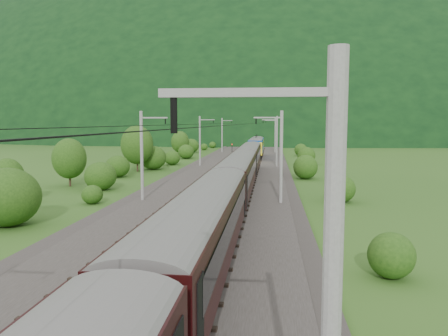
# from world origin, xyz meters

# --- Properties ---
(ground) EXTENTS (600.00, 600.00, 0.00)m
(ground) POSITION_xyz_m (0.00, 0.00, 0.00)
(ground) COLOR #2C551A
(ground) RESTS_ON ground
(railbed) EXTENTS (14.00, 220.00, 0.30)m
(railbed) POSITION_xyz_m (0.00, 10.00, 0.15)
(railbed) COLOR #38332D
(railbed) RESTS_ON ground
(track_left) EXTENTS (2.40, 220.00, 0.27)m
(track_left) POSITION_xyz_m (-2.40, 10.00, 0.37)
(track_left) COLOR brown
(track_left) RESTS_ON railbed
(track_right) EXTENTS (2.40, 220.00, 0.27)m
(track_right) POSITION_xyz_m (2.40, 10.00, 0.37)
(track_right) COLOR brown
(track_right) RESTS_ON railbed
(catenary_left) EXTENTS (2.54, 192.28, 8.00)m
(catenary_left) POSITION_xyz_m (-6.12, 32.00, 4.50)
(catenary_left) COLOR gray
(catenary_left) RESTS_ON railbed
(catenary_right) EXTENTS (2.54, 192.28, 8.00)m
(catenary_right) POSITION_xyz_m (6.12, 32.00, 4.50)
(catenary_right) COLOR gray
(catenary_right) RESTS_ON railbed
(overhead_wires) EXTENTS (4.83, 198.00, 0.03)m
(overhead_wires) POSITION_xyz_m (0.00, 10.00, 7.10)
(overhead_wires) COLOR black
(overhead_wires) RESTS_ON ground
(mountain_main) EXTENTS (504.00, 360.00, 244.00)m
(mountain_main) POSITION_xyz_m (0.00, 260.00, 0.00)
(mountain_main) COLOR black
(mountain_main) RESTS_ON ground
(mountain_ridge) EXTENTS (336.00, 280.00, 132.00)m
(mountain_ridge) POSITION_xyz_m (-120.00, 300.00, 0.00)
(mountain_ridge) COLOR black
(mountain_ridge) RESTS_ON ground
(train) EXTENTS (2.65, 125.71, 4.60)m
(train) POSITION_xyz_m (2.40, -9.42, 3.20)
(train) COLOR black
(train) RESTS_ON ground
(hazard_post_near) EXTENTS (0.16, 0.16, 1.52)m
(hazard_post_near) POSITION_xyz_m (-0.75, 23.96, 1.06)
(hazard_post_near) COLOR red
(hazard_post_near) RESTS_ON railbed
(hazard_post_far) EXTENTS (0.17, 0.17, 1.55)m
(hazard_post_far) POSITION_xyz_m (0.67, 40.14, 1.08)
(hazard_post_far) COLOR red
(hazard_post_far) RESTS_ON railbed
(signal) EXTENTS (0.21, 0.21, 1.93)m
(signal) POSITION_xyz_m (-3.78, 63.39, 1.43)
(signal) COLOR black
(signal) RESTS_ON railbed
(vegetation_left) EXTENTS (12.00, 145.49, 6.85)m
(vegetation_left) POSITION_xyz_m (-14.32, 12.94, 2.55)
(vegetation_left) COLOR #1E4512
(vegetation_left) RESTS_ON ground
(vegetation_right) EXTENTS (4.84, 99.64, 2.81)m
(vegetation_right) POSITION_xyz_m (10.82, 16.53, 1.26)
(vegetation_right) COLOR #1E4512
(vegetation_right) RESTS_ON ground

